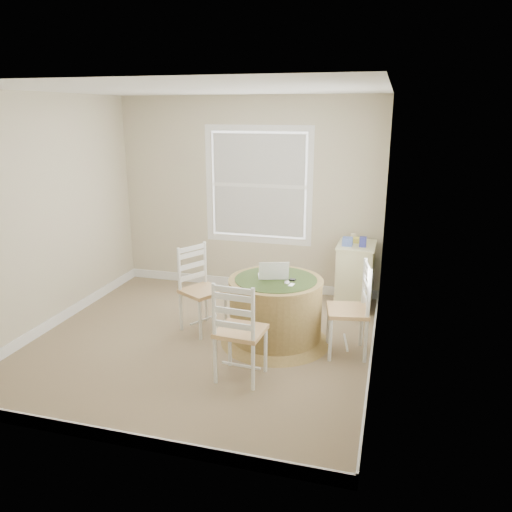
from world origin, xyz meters
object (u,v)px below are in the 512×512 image
(round_table, at_px, (276,308))
(corner_chest, at_px, (355,276))
(chair_near, at_px, (241,331))
(chair_left, at_px, (203,291))
(chair_right, at_px, (348,310))
(laptop, at_px, (273,275))

(round_table, relative_size, corner_chest, 1.43)
(corner_chest, bearing_deg, chair_near, -111.96)
(chair_left, xyz_separation_m, chair_near, (0.72, -0.89, 0.00))
(round_table, relative_size, chair_near, 1.24)
(round_table, distance_m, chair_left, 0.86)
(chair_right, bearing_deg, laptop, -108.50)
(laptop, relative_size, corner_chest, 0.46)
(chair_near, bearing_deg, round_table, -94.99)
(chair_left, xyz_separation_m, chair_right, (1.61, -0.14, 0.00))
(chair_right, bearing_deg, round_table, -106.13)
(laptop, bearing_deg, chair_left, -20.01)
(chair_near, xyz_separation_m, laptop, (0.10, 0.86, 0.27))
(laptop, bearing_deg, round_table, 117.98)
(round_table, xyz_separation_m, chair_near, (-0.13, -0.82, 0.09))
(corner_chest, bearing_deg, chair_left, -142.79)
(round_table, height_order, chair_right, chair_right)
(chair_near, relative_size, laptop, 2.52)
(chair_right, distance_m, corner_chest, 1.32)
(laptop, height_order, corner_chest, laptop)
(round_table, bearing_deg, chair_right, 3.63)
(chair_left, relative_size, chair_near, 1.00)
(round_table, relative_size, laptop, 3.12)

